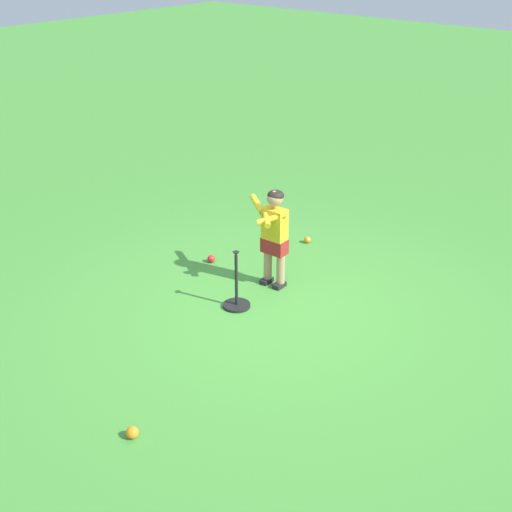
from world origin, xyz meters
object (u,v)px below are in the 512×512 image
play_ball_near_batter (132,432)px  batting_tee (237,298)px  play_ball_far_right (211,259)px  child_batter (273,229)px  play_ball_center_lawn (307,240)px

play_ball_near_batter → batting_tee: (0.74, -2.01, 0.06)m
play_ball_near_batter → batting_tee: 2.14m
play_ball_near_batter → play_ball_far_right: bearing=-57.5°
play_ball_far_right → child_batter: bearing=-176.8°
child_batter → play_ball_near_batter: (-0.77, 2.63, -0.60)m
child_batter → play_ball_center_lawn: child_batter is taller
child_batter → play_ball_far_right: (0.87, 0.05, -0.61)m
play_ball_center_lawn → batting_tee: size_ratio=0.13×
play_ball_near_batter → batting_tee: size_ratio=0.16×
play_ball_center_lawn → play_ball_far_right: 1.26m
play_ball_near_batter → play_ball_center_lawn: bearing=-73.2°
child_batter → play_ball_far_right: bearing=3.2°
play_ball_center_lawn → play_ball_far_right: bearing=65.7°
child_batter → play_ball_center_lawn: (0.35, -1.10, -0.61)m
play_ball_center_lawn → play_ball_near_batter: play_ball_near_batter is taller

